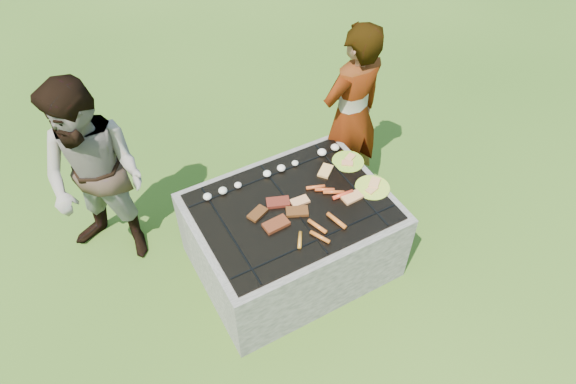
{
  "coord_description": "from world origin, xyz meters",
  "views": [
    {
      "loc": [
        -1.12,
        -1.94,
        3.1
      ],
      "look_at": [
        0.0,
        0.05,
        0.7
      ],
      "focal_mm": 32.0,
      "sensor_mm": 36.0,
      "label": 1
    }
  ],
  "objects_px": {
    "plate_far": "(348,162)",
    "plate_near": "(373,187)",
    "cook": "(351,116)",
    "bystander": "(97,179)",
    "fire_pit": "(291,238)"
  },
  "relations": [
    {
      "from": "plate_far",
      "to": "bystander",
      "type": "relative_size",
      "value": 0.2
    },
    {
      "from": "plate_far",
      "to": "cook",
      "type": "height_order",
      "value": "cook"
    },
    {
      "from": "plate_near",
      "to": "cook",
      "type": "xyz_separation_m",
      "value": [
        0.21,
        0.59,
        0.13
      ]
    },
    {
      "from": "fire_pit",
      "to": "cook",
      "type": "xyz_separation_m",
      "value": [
        0.77,
        0.47,
        0.46
      ]
    },
    {
      "from": "plate_far",
      "to": "plate_near",
      "type": "xyz_separation_m",
      "value": [
        0.0,
        -0.29,
        0.0
      ]
    },
    {
      "from": "fire_pit",
      "to": "bystander",
      "type": "bearing_deg",
      "value": 145.09
    },
    {
      "from": "plate_far",
      "to": "plate_near",
      "type": "bearing_deg",
      "value": -89.74
    },
    {
      "from": "cook",
      "to": "bystander",
      "type": "height_order",
      "value": "cook"
    },
    {
      "from": "fire_pit",
      "to": "plate_near",
      "type": "distance_m",
      "value": 0.66
    },
    {
      "from": "bystander",
      "to": "plate_near",
      "type": "bearing_deg",
      "value": 17.19
    },
    {
      "from": "fire_pit",
      "to": "plate_near",
      "type": "xyz_separation_m",
      "value": [
        0.56,
        -0.12,
        0.33
      ]
    },
    {
      "from": "plate_far",
      "to": "cook",
      "type": "bearing_deg",
      "value": 54.08
    },
    {
      "from": "fire_pit",
      "to": "plate_far",
      "type": "distance_m",
      "value": 0.67
    },
    {
      "from": "plate_near",
      "to": "cook",
      "type": "bearing_deg",
      "value": 70.35
    },
    {
      "from": "cook",
      "to": "bystander",
      "type": "distance_m",
      "value": 1.84
    }
  ]
}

